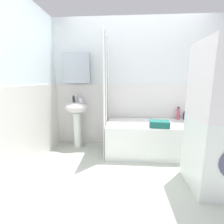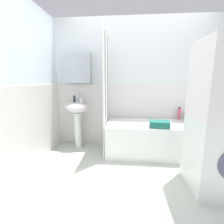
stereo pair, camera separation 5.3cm
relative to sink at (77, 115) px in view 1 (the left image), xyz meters
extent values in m
cube|color=beige|center=(1.09, -1.03, -0.65)|extent=(4.80, 5.60, 0.04)
cube|color=white|center=(1.09, 0.24, 0.57)|extent=(3.60, 0.05, 2.40)
cube|color=silver|center=(1.09, 0.21, -0.03)|extent=(3.60, 0.02, 1.20)
cube|color=silver|center=(0.00, 0.15, 0.86)|extent=(0.48, 0.12, 0.56)
cube|color=white|center=(-0.48, -0.69, 0.57)|extent=(0.05, 1.81, 2.40)
cube|color=silver|center=(-0.45, -0.69, -0.03)|extent=(0.02, 1.81, 1.20)
cylinder|color=white|center=(0.00, 0.00, -0.30)|extent=(0.14, 0.14, 0.66)
ellipsoid|color=white|center=(0.00, 0.00, 0.13)|extent=(0.44, 0.34, 0.20)
cylinder|color=silver|center=(0.00, 0.10, 0.26)|extent=(0.03, 0.03, 0.05)
cylinder|color=silver|center=(0.00, 0.05, 0.31)|extent=(0.02, 0.10, 0.02)
sphere|color=silver|center=(0.00, 0.10, 0.34)|extent=(0.03, 0.03, 0.03)
cylinder|color=#232C35|center=(-0.06, 0.05, 0.29)|extent=(0.05, 0.05, 0.11)
sphere|color=black|center=(-0.06, 0.05, 0.35)|extent=(0.02, 0.02, 0.02)
cylinder|color=white|center=(0.09, 0.00, 0.27)|extent=(0.07, 0.07, 0.08)
cube|color=white|center=(1.41, -0.18, -0.36)|extent=(1.64, 0.75, 0.55)
cube|color=white|center=(0.58, -0.48, 0.37)|extent=(0.01, 0.15, 2.00)
cube|color=gray|center=(0.58, -0.33, 0.37)|extent=(0.01, 0.15, 2.00)
cube|color=white|center=(0.58, -0.18, 0.37)|extent=(0.01, 0.15, 2.00)
cube|color=gray|center=(0.58, -0.03, 0.37)|extent=(0.01, 0.15, 2.00)
cube|color=white|center=(0.58, 0.12, 0.37)|extent=(0.01, 0.15, 2.00)
cylinder|color=white|center=(2.13, 0.13, 0.01)|extent=(0.04, 0.04, 0.19)
cylinder|color=#252B1E|center=(2.13, 0.13, 0.12)|extent=(0.03, 0.03, 0.02)
cylinder|color=#262433|center=(2.00, 0.09, -0.02)|extent=(0.05, 0.05, 0.13)
cylinder|color=black|center=(2.00, 0.09, 0.06)|extent=(0.04, 0.04, 0.02)
cylinder|color=#C84D65|center=(1.89, 0.10, 0.02)|extent=(0.06, 0.06, 0.21)
cylinder|color=black|center=(1.89, 0.10, 0.14)|extent=(0.04, 0.04, 0.02)
cube|color=#226A5F|center=(1.44, -0.43, -0.03)|extent=(0.31, 0.22, 0.10)
cube|color=white|center=(2.00, -1.08, -0.21)|extent=(0.64, 0.60, 0.85)
camera|label=1|loc=(0.87, -2.94, 0.64)|focal=26.11mm
camera|label=2|loc=(0.92, -2.93, 0.64)|focal=26.11mm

